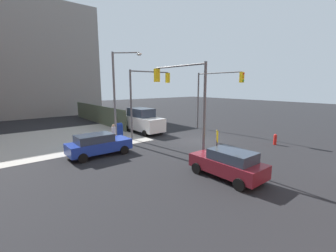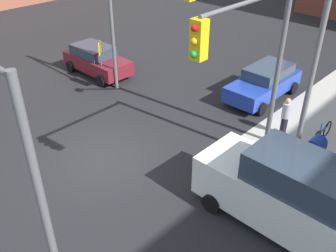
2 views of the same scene
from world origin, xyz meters
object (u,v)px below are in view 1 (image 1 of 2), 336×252
(mailbox_blue, at_px, (119,130))
(pedestrian_crossing, at_px, (114,134))
(traffic_signal_nw_corner, at_px, (183,92))
(street_lamp_corner, at_px, (118,90))
(van_white_delivery, at_px, (143,121))
(bicycle_leaning_on_fence, at_px, (100,138))
(sedan_blue, at_px, (98,144))
(fire_hydrant, at_px, (275,139))
(traffic_signal_se_corner, at_px, (214,89))
(coupe_maroon, at_px, (228,163))
(traffic_signal_ne_corner, at_px, (147,91))

(mailbox_blue, height_order, pedestrian_crossing, pedestrian_crossing)
(traffic_signal_nw_corner, relative_size, pedestrian_crossing, 3.74)
(street_lamp_corner, height_order, van_white_delivery, street_lamp_corner)
(traffic_signal_nw_corner, distance_m, pedestrian_crossing, 7.91)
(bicycle_leaning_on_fence, bearing_deg, street_lamp_corner, -111.79)
(sedan_blue, height_order, pedestrian_crossing, pedestrian_crossing)
(fire_hydrant, xyz_separation_m, pedestrian_crossing, (9.20, 10.70, 0.42))
(traffic_signal_se_corner, bearing_deg, traffic_signal_nw_corner, 117.43)
(street_lamp_corner, relative_size, bicycle_leaning_on_fence, 4.57)
(traffic_signal_se_corner, bearing_deg, van_white_delivery, 54.00)
(mailbox_blue, distance_m, pedestrian_crossing, 2.50)
(coupe_maroon, bearing_deg, street_lamp_corner, 2.92)
(mailbox_blue, bearing_deg, street_lamp_corner, 156.84)
(traffic_signal_nw_corner, distance_m, coupe_maroon, 5.70)
(coupe_maroon, relative_size, sedan_blue, 0.93)
(sedan_blue, relative_size, pedestrian_crossing, 2.59)
(fire_hydrant, bearing_deg, mailbox_blue, 39.40)
(van_white_delivery, bearing_deg, street_lamp_corner, 115.91)
(street_lamp_corner, distance_m, bicycle_leaning_on_fence, 4.71)
(pedestrian_crossing, bearing_deg, coupe_maroon, -145.27)
(traffic_signal_ne_corner, distance_m, pedestrian_crossing, 5.28)
(fire_hydrant, relative_size, pedestrian_crossing, 0.54)
(traffic_signal_nw_corner, height_order, traffic_signal_se_corner, same)
(mailbox_blue, height_order, coupe_maroon, coupe_maroon)
(street_lamp_corner, height_order, coupe_maroon, street_lamp_corner)
(traffic_signal_se_corner, relative_size, coupe_maroon, 1.55)
(van_white_delivery, bearing_deg, bicycle_leaning_on_fence, 102.08)
(traffic_signal_se_corner, xyz_separation_m, pedestrian_crossing, (2.02, 11.00, -3.76))
(traffic_signal_nw_corner, bearing_deg, bicycle_leaning_on_fence, 18.43)
(mailbox_blue, height_order, bicycle_leaning_on_fence, mailbox_blue)
(van_white_delivery, bearing_deg, fire_hydrant, -152.96)
(pedestrian_crossing, xyz_separation_m, bicycle_leaning_on_fence, (1.40, 0.70, -0.56))
(fire_hydrant, bearing_deg, traffic_signal_ne_corner, 36.08)
(street_lamp_corner, bearing_deg, pedestrian_crossing, 127.54)
(street_lamp_corner, xyz_separation_m, coupe_maroon, (-11.68, -0.60, -3.86))
(fire_hydrant, bearing_deg, traffic_signal_nw_corner, 73.93)
(traffic_signal_se_corner, height_order, sedan_blue, traffic_signal_se_corner)
(fire_hydrant, bearing_deg, sedan_blue, 62.88)
(traffic_signal_se_corner, relative_size, fire_hydrant, 6.91)
(coupe_maroon, bearing_deg, traffic_signal_nw_corner, -5.97)
(mailbox_blue, xyz_separation_m, pedestrian_crossing, (-2.00, 1.50, 0.14))
(pedestrian_crossing, height_order, bicycle_leaning_on_fence, pedestrian_crossing)
(traffic_signal_se_corner, relative_size, traffic_signal_ne_corner, 1.00)
(traffic_signal_se_corner, relative_size, van_white_delivery, 1.20)
(traffic_signal_nw_corner, distance_m, van_white_delivery, 10.20)
(traffic_signal_nw_corner, relative_size, mailbox_blue, 4.55)
(pedestrian_crossing, bearing_deg, bicycle_leaning_on_fence, 53.10)
(mailbox_blue, distance_m, van_white_delivery, 3.29)
(coupe_maroon, relative_size, van_white_delivery, 0.78)
(traffic_signal_nw_corner, relative_size, fire_hydrant, 6.91)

